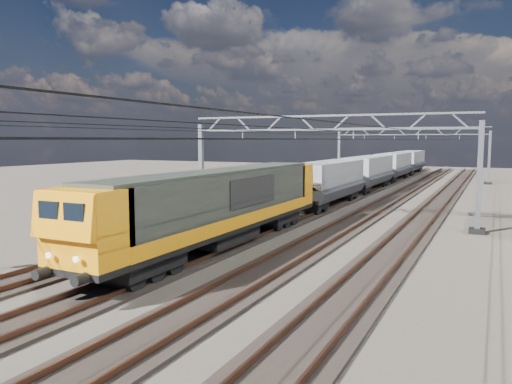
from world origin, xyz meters
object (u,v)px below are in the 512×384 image
at_px(catenary_gantry_mid, 323,164).
at_px(hopper_wagon_fourth, 410,160).
at_px(catenary_gantry_far, 410,152).
at_px(locomotive, 221,203).
at_px(hopper_wagon_third, 394,164).
at_px(hopper_wagon_lead, 328,180).
at_px(hopper_wagon_mid, 369,170).

bearing_deg(catenary_gantry_mid, hopper_wagon_fourth, 92.28).
relative_size(catenary_gantry_far, locomotive, 0.94).
relative_size(catenary_gantry_mid, hopper_wagon_fourth, 1.53).
height_order(catenary_gantry_far, locomotive, catenary_gantry_far).
height_order(catenary_gantry_mid, locomotive, catenary_gantry_mid).
xyz_separation_m(locomotive, hopper_wagon_third, (-0.00, 46.10, -0.09)).
distance_m(hopper_wagon_lead, hopper_wagon_fourth, 42.60).
distance_m(catenary_gantry_mid, hopper_wagon_mid, 21.90).
relative_size(locomotive, hopper_wagon_lead, 1.62).
xyz_separation_m(hopper_wagon_mid, hopper_wagon_fourth, (0.00, 28.40, 0.00)).
bearing_deg(hopper_wagon_third, hopper_wagon_fourth, 90.00).
height_order(hopper_wagon_lead, hopper_wagon_mid, same).
bearing_deg(locomotive, hopper_wagon_fourth, 90.00).
bearing_deg(catenary_gantry_mid, hopper_wagon_mid, 95.26).
distance_m(catenary_gantry_far, locomotive, 46.22).
bearing_deg(locomotive, hopper_wagon_lead, 90.00).
xyz_separation_m(catenary_gantry_far, hopper_wagon_fourth, (-2.00, 14.15, -1.67)).
xyz_separation_m(hopper_wagon_lead, hopper_wagon_fourth, (0.00, 42.60, 0.00)).
xyz_separation_m(hopper_wagon_third, hopper_wagon_fourth, (0.00, 14.20, 0.00)).
relative_size(locomotive, hopper_wagon_third, 1.62).
distance_m(locomotive, hopper_wagon_lead, 17.70).
bearing_deg(hopper_wagon_lead, hopper_wagon_mid, 90.00).
relative_size(catenary_gantry_mid, hopper_wagon_lead, 1.53).
distance_m(catenary_gantry_far, hopper_wagon_third, 2.61).
bearing_deg(hopper_wagon_lead, catenary_gantry_far, 85.98).
bearing_deg(catenary_gantry_far, hopper_wagon_mid, -97.99).
bearing_deg(hopper_wagon_third, locomotive, -90.00).
bearing_deg(hopper_wagon_mid, hopper_wagon_lead, -90.00).
bearing_deg(hopper_wagon_third, catenary_gantry_mid, -86.82).
distance_m(catenary_gantry_mid, hopper_wagon_third, 36.04).
relative_size(catenary_gantry_mid, hopper_wagon_third, 1.53).
relative_size(hopper_wagon_lead, hopper_wagon_third, 1.00).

